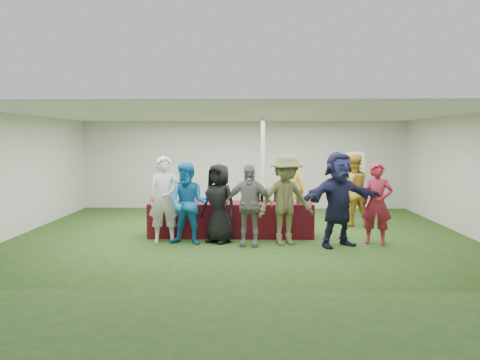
{
  "coord_description": "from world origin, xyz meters",
  "views": [
    {
      "loc": [
        0.2,
        -10.48,
        2.15
      ],
      "look_at": [
        -0.04,
        -0.21,
        1.25
      ],
      "focal_mm": 35.0,
      "sensor_mm": 36.0,
      "label": 1
    }
  ],
  "objects_px": {
    "staff_back": "(352,190)",
    "dump_bucket": "(301,200)",
    "customer_0": "(165,199)",
    "serving_table": "(231,219)",
    "customer_2": "(219,203)",
    "staff_pourer": "(291,192)",
    "wine_list_sign": "(355,169)",
    "customer_6": "(377,203)",
    "customer_3": "(249,205)",
    "customer_1": "(188,204)",
    "customer_5": "(338,199)",
    "customer_4": "(286,200)"
  },
  "relations": [
    {
      "from": "staff_pourer",
      "to": "customer_0",
      "type": "distance_m",
      "value": 3.28
    },
    {
      "from": "dump_bucket",
      "to": "customer_1",
      "type": "xyz_separation_m",
      "value": [
        -2.37,
        -0.64,
        -0.0
      ]
    },
    {
      "from": "staff_pourer",
      "to": "customer_1",
      "type": "relative_size",
      "value": 1.03
    },
    {
      "from": "customer_5",
      "to": "customer_6",
      "type": "bearing_deg",
      "value": -9.81
    },
    {
      "from": "dump_bucket",
      "to": "staff_back",
      "type": "relative_size",
      "value": 0.14
    },
    {
      "from": "customer_3",
      "to": "wine_list_sign",
      "type": "bearing_deg",
      "value": 58.48
    },
    {
      "from": "wine_list_sign",
      "to": "customer_6",
      "type": "bearing_deg",
      "value": -95.29
    },
    {
      "from": "customer_3",
      "to": "customer_5",
      "type": "height_order",
      "value": "customer_5"
    },
    {
      "from": "customer_2",
      "to": "wine_list_sign",
      "type": "bearing_deg",
      "value": 75.29
    },
    {
      "from": "serving_table",
      "to": "customer_0",
      "type": "xyz_separation_m",
      "value": [
        -1.35,
        -0.68,
        0.53
      ]
    },
    {
      "from": "dump_bucket",
      "to": "customer_0",
      "type": "xyz_separation_m",
      "value": [
        -2.88,
        -0.46,
        0.06
      ]
    },
    {
      "from": "customer_0",
      "to": "serving_table",
      "type": "bearing_deg",
      "value": 21.09
    },
    {
      "from": "customer_2",
      "to": "customer_3",
      "type": "relative_size",
      "value": 0.99
    },
    {
      "from": "staff_back",
      "to": "customer_0",
      "type": "xyz_separation_m",
      "value": [
        -4.31,
        -1.99,
        0.01
      ]
    },
    {
      "from": "serving_table",
      "to": "customer_0",
      "type": "height_order",
      "value": "customer_0"
    },
    {
      "from": "customer_0",
      "to": "customer_4",
      "type": "relative_size",
      "value": 0.97
    },
    {
      "from": "dump_bucket",
      "to": "wine_list_sign",
      "type": "xyz_separation_m",
      "value": [
        1.81,
        2.96,
        0.48
      ]
    },
    {
      "from": "serving_table",
      "to": "staff_back",
      "type": "height_order",
      "value": "staff_back"
    },
    {
      "from": "wine_list_sign",
      "to": "dump_bucket",
      "type": "bearing_deg",
      "value": -121.47
    },
    {
      "from": "customer_5",
      "to": "customer_3",
      "type": "bearing_deg",
      "value": 153.36
    },
    {
      "from": "customer_5",
      "to": "customer_6",
      "type": "distance_m",
      "value": 0.87
    },
    {
      "from": "staff_pourer",
      "to": "customer_3",
      "type": "height_order",
      "value": "staff_pourer"
    },
    {
      "from": "staff_back",
      "to": "customer_1",
      "type": "distance_m",
      "value": 4.37
    },
    {
      "from": "wine_list_sign",
      "to": "customer_6",
      "type": "height_order",
      "value": "wine_list_sign"
    },
    {
      "from": "customer_0",
      "to": "dump_bucket",
      "type": "bearing_deg",
      "value": 3.48
    },
    {
      "from": "serving_table",
      "to": "customer_2",
      "type": "relative_size",
      "value": 2.19
    },
    {
      "from": "staff_back",
      "to": "customer_4",
      "type": "bearing_deg",
      "value": 37.57
    },
    {
      "from": "staff_back",
      "to": "customer_0",
      "type": "relative_size",
      "value": 0.99
    },
    {
      "from": "staff_pourer",
      "to": "dump_bucket",
      "type": "bearing_deg",
      "value": 98.68
    },
    {
      "from": "staff_back",
      "to": "dump_bucket",
      "type": "bearing_deg",
      "value": 34.82
    },
    {
      "from": "staff_pourer",
      "to": "customer_3",
      "type": "bearing_deg",
      "value": 66.72
    },
    {
      "from": "serving_table",
      "to": "customer_5",
      "type": "relative_size",
      "value": 1.89
    },
    {
      "from": "serving_table",
      "to": "customer_6",
      "type": "bearing_deg",
      "value": -13.58
    },
    {
      "from": "customer_4",
      "to": "customer_6",
      "type": "height_order",
      "value": "customer_4"
    },
    {
      "from": "staff_pourer",
      "to": "customer_3",
      "type": "xyz_separation_m",
      "value": [
        -1.04,
        -2.0,
        -0.04
      ]
    },
    {
      "from": "staff_back",
      "to": "customer_6",
      "type": "xyz_separation_m",
      "value": [
        0.07,
        -2.04,
        -0.06
      ]
    },
    {
      "from": "dump_bucket",
      "to": "customer_6",
      "type": "bearing_deg",
      "value": -18.89
    },
    {
      "from": "staff_pourer",
      "to": "staff_back",
      "type": "relative_size",
      "value": 0.97
    },
    {
      "from": "staff_back",
      "to": "customer_1",
      "type": "xyz_separation_m",
      "value": [
        -3.79,
        -2.17,
        -0.06
      ]
    },
    {
      "from": "wine_list_sign",
      "to": "customer_1",
      "type": "height_order",
      "value": "wine_list_sign"
    },
    {
      "from": "customer_1",
      "to": "customer_3",
      "type": "distance_m",
      "value": 1.23
    },
    {
      "from": "serving_table",
      "to": "customer_3",
      "type": "xyz_separation_m",
      "value": [
        0.39,
        -0.94,
        0.45
      ]
    },
    {
      "from": "wine_list_sign",
      "to": "staff_pourer",
      "type": "relative_size",
      "value": 1.04
    },
    {
      "from": "customer_1",
      "to": "customer_6",
      "type": "bearing_deg",
      "value": 13.13
    },
    {
      "from": "customer_2",
      "to": "customer_6",
      "type": "height_order",
      "value": "customer_6"
    },
    {
      "from": "customer_1",
      "to": "staff_pourer",
      "type": "bearing_deg",
      "value": 51.4
    },
    {
      "from": "serving_table",
      "to": "staff_pourer",
      "type": "height_order",
      "value": "staff_pourer"
    },
    {
      "from": "staff_pourer",
      "to": "wine_list_sign",
      "type": "bearing_deg",
      "value": -134.48
    },
    {
      "from": "dump_bucket",
      "to": "customer_3",
      "type": "height_order",
      "value": "customer_3"
    },
    {
      "from": "customer_5",
      "to": "customer_1",
      "type": "bearing_deg",
      "value": 152.14
    }
  ]
}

